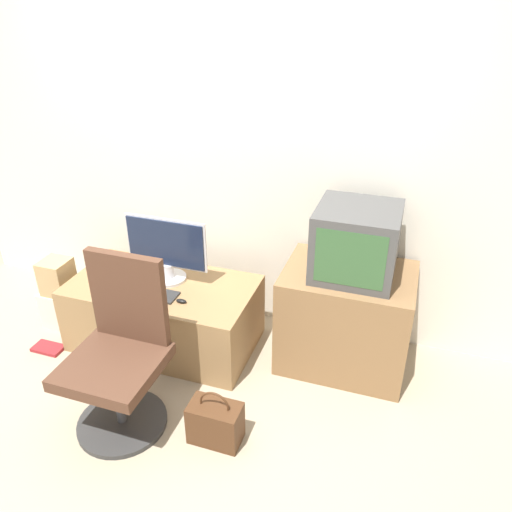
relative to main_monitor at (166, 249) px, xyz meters
name	(u,v)px	position (x,y,z in m)	size (l,w,h in m)	color
ground_plane	(150,435)	(0.28, -0.87, -0.69)	(12.00, 12.00, 0.00)	tan
wall_back	(230,142)	(0.28, 0.46, 0.61)	(4.40, 0.05, 2.60)	silver
desk	(165,313)	(-0.02, -0.08, -0.45)	(1.23, 0.66, 0.46)	#937047
side_stand	(345,318)	(1.18, 0.11, -0.35)	(0.79, 0.58, 0.67)	olive
main_monitor	(166,249)	(0.00, 0.00, 0.00)	(0.57, 0.23, 0.44)	silver
keyboard	(152,294)	(-0.02, -0.21, -0.22)	(0.34, 0.14, 0.01)	#2D2D2D
mouse	(181,301)	(0.21, -0.23, -0.21)	(0.07, 0.03, 0.02)	black
crt_tv	(356,242)	(1.20, 0.11, 0.19)	(0.47, 0.47, 0.42)	#474747
office_chair	(120,357)	(0.10, -0.78, -0.26)	(0.50, 0.50, 0.98)	#333333
cardboard_box_lower	(64,308)	(-0.81, -0.14, -0.55)	(0.27, 0.21, 0.28)	beige
cardboard_box_upper	(57,277)	(-0.81, -0.14, -0.28)	(0.19, 0.19, 0.25)	tan
handbag	(215,422)	(0.65, -0.78, -0.56)	(0.28, 0.16, 0.34)	#4C2D19
book	(48,348)	(-0.74, -0.43, -0.67)	(0.21, 0.12, 0.02)	maroon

